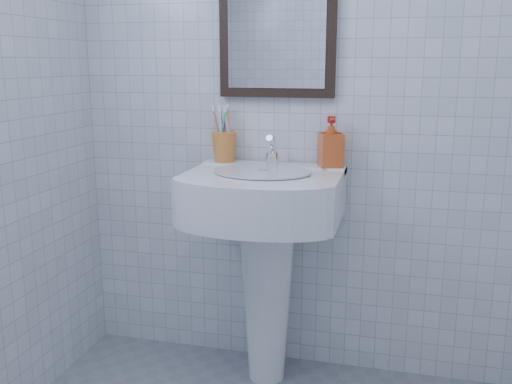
# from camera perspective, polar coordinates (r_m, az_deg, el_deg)

# --- Properties ---
(wall_back) EXTENTS (2.20, 0.02, 2.50)m
(wall_back) POSITION_cam_1_polar(r_m,az_deg,el_deg) (2.48, 6.55, 9.58)
(wall_back) COLOR silver
(wall_back) RESTS_ON ground
(washbasin) EXTENTS (0.63, 0.46, 0.96)m
(washbasin) POSITION_cam_1_polar(r_m,az_deg,el_deg) (2.42, 0.98, -4.95)
(washbasin) COLOR white
(washbasin) RESTS_ON ground
(faucet) EXTENTS (0.05, 0.12, 0.14)m
(faucet) POSITION_cam_1_polar(r_m,az_deg,el_deg) (2.45, 1.63, 3.96)
(faucet) COLOR silver
(faucet) RESTS_ON washbasin
(toothbrush_cup) EXTENTS (0.14, 0.14, 0.13)m
(toothbrush_cup) POSITION_cam_1_polar(r_m,az_deg,el_deg) (2.53, -3.21, 4.53)
(toothbrush_cup) COLOR orange
(toothbrush_cup) RESTS_ON washbasin
(soap_dispenser) EXTENTS (0.12, 0.12, 0.21)m
(soap_dispenser) POSITION_cam_1_polar(r_m,az_deg,el_deg) (2.42, 7.49, 4.99)
(soap_dispenser) COLOR red
(soap_dispenser) RESTS_ON washbasin
(wall_mirror) EXTENTS (0.50, 0.04, 0.62)m
(wall_mirror) POSITION_cam_1_polar(r_m,az_deg,el_deg) (2.50, 2.12, 16.56)
(wall_mirror) COLOR black
(wall_mirror) RESTS_ON wall_back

